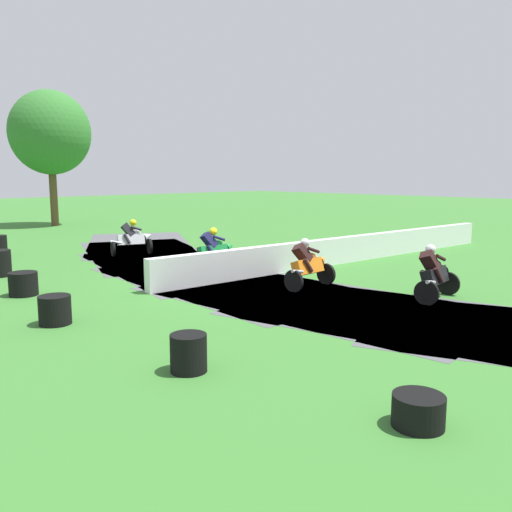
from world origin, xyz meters
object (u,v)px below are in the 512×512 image
at_px(motorcycle_lead_white, 133,238).
at_px(motorcycle_trailing_orange, 309,264).
at_px(motorcycle_fourth_black, 435,273).
at_px(tire_stack_far, 55,310).
at_px(tire_stack_mid_b, 23,284).
at_px(tire_stack_extra_b, 418,411).
at_px(motorcycle_chase_green, 215,250).
at_px(tire_stack_extra_a, 189,353).

xyz_separation_m(motorcycle_lead_white, motorcycle_trailing_orange, (0.33, -8.55, -0.02)).
relative_size(motorcycle_trailing_orange, motorcycle_fourth_black, 1.00).
bearing_deg(motorcycle_fourth_black, tire_stack_far, 151.15).
height_order(motorcycle_fourth_black, tire_stack_mid_b, motorcycle_fourth_black).
relative_size(motorcycle_trailing_orange, tire_stack_extra_b, 2.60).
bearing_deg(motorcycle_chase_green, motorcycle_trailing_orange, -88.22).
xyz_separation_m(motorcycle_trailing_orange, tire_stack_far, (-6.61, 1.20, -0.33)).
bearing_deg(tire_stack_mid_b, tire_stack_extra_a, -91.49).
bearing_deg(tire_stack_extra_b, motorcycle_trailing_orange, 49.77).
relative_size(motorcycle_chase_green, tire_stack_mid_b, 2.40).
height_order(motorcycle_lead_white, motorcycle_chase_green, same).
bearing_deg(tire_stack_extra_b, tire_stack_extra_a, 104.73).
xyz_separation_m(motorcycle_lead_white, tire_stack_mid_b, (-5.73, -4.20, -0.34)).
bearing_deg(tire_stack_mid_b, tire_stack_far, -99.90).
distance_m(motorcycle_chase_green, tire_stack_far, 7.03).
xyz_separation_m(motorcycle_trailing_orange, tire_stack_extra_a, (-6.24, -2.87, -0.33)).
distance_m(motorcycle_lead_white, motorcycle_chase_green, 4.66).
height_order(tire_stack_far, tire_stack_extra_b, tire_stack_far).
xyz_separation_m(motorcycle_lead_white, tire_stack_extra_b, (-5.01, -14.86, -0.44)).
height_order(tire_stack_mid_b, tire_stack_extra_a, same).
relative_size(motorcycle_chase_green, tire_stack_extra_b, 2.64).
bearing_deg(motorcycle_trailing_orange, tire_stack_far, 169.73).
bearing_deg(motorcycle_lead_white, tire_stack_extra_b, -108.63).
relative_size(motorcycle_lead_white, motorcycle_chase_green, 1.01).
relative_size(motorcycle_lead_white, tire_stack_mid_b, 2.43).
distance_m(motorcycle_lead_white, tire_stack_mid_b, 7.11).
distance_m(motorcycle_chase_green, tire_stack_extra_b, 11.47).
height_order(motorcycle_lead_white, tire_stack_extra_b, motorcycle_lead_white).
relative_size(motorcycle_lead_white, motorcycle_fourth_black, 1.03).
relative_size(motorcycle_lead_white, tire_stack_extra_a, 2.88).
distance_m(tire_stack_mid_b, tire_stack_far, 3.20).
distance_m(motorcycle_fourth_black, tire_stack_extra_b, 7.28).
relative_size(motorcycle_fourth_black, tire_stack_extra_a, 2.79).
distance_m(motorcycle_fourth_black, tire_stack_far, 8.90).
distance_m(tire_stack_mid_b, tire_stack_extra_b, 10.68).
relative_size(tire_stack_mid_b, tire_stack_far, 1.09).
xyz_separation_m(tire_stack_far, tire_stack_extra_a, (0.36, -4.07, 0.00)).
bearing_deg(motorcycle_chase_green, tire_stack_extra_b, -117.09).
height_order(motorcycle_trailing_orange, motorcycle_fourth_black, motorcycle_fourth_black).
bearing_deg(motorcycle_fourth_black, motorcycle_lead_white, 97.38).
bearing_deg(motorcycle_trailing_orange, tire_stack_extra_a, -155.32).
height_order(motorcycle_chase_green, motorcycle_fourth_black, motorcycle_chase_green).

